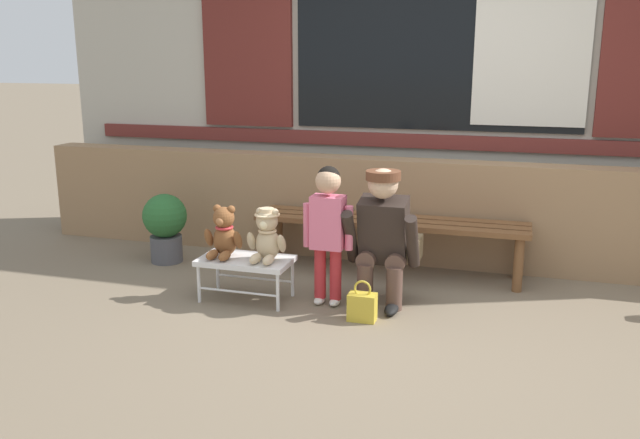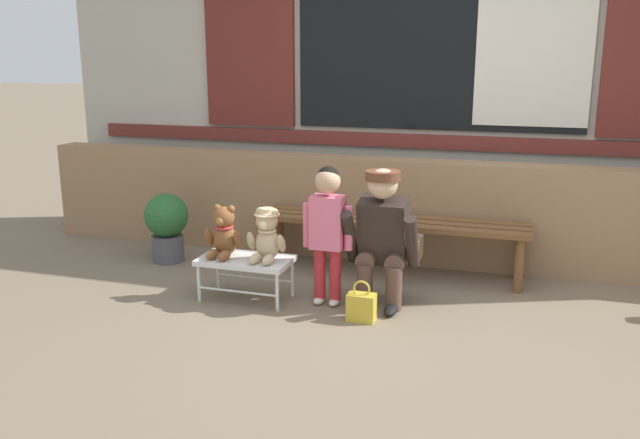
{
  "view_description": "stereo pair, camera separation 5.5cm",
  "coord_description": "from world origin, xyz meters",
  "px_view_note": "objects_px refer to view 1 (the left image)",
  "views": [
    {
      "loc": [
        0.72,
        -3.87,
        1.67
      ],
      "look_at": [
        -0.59,
        0.46,
        0.55
      ],
      "focal_mm": 37.44,
      "sensor_mm": 36.0,
      "label": 1
    },
    {
      "loc": [
        0.77,
        -3.85,
        1.67
      ],
      "look_at": [
        -0.59,
        0.46,
        0.55
      ],
      "focal_mm": 37.44,
      "sensor_mm": 36.0,
      "label": 2
    }
  ],
  "objects_px": {
    "small_display_bench": "(246,263)",
    "potted_plant": "(165,224)",
    "teddy_bear_plain": "(224,234)",
    "handbag_on_ground": "(362,306)",
    "child_standing": "(328,220)",
    "teddy_bear_with_hat": "(267,236)",
    "adult_crouching": "(385,237)",
    "wooden_bench_long": "(390,227)"
  },
  "relations": [
    {
      "from": "adult_crouching",
      "to": "handbag_on_ground",
      "type": "bearing_deg",
      "value": -101.95
    },
    {
      "from": "handbag_on_ground",
      "to": "potted_plant",
      "type": "xyz_separation_m",
      "value": [
        -1.84,
        0.76,
        0.23
      ]
    },
    {
      "from": "wooden_bench_long",
      "to": "potted_plant",
      "type": "distance_m",
      "value": 1.84
    },
    {
      "from": "small_display_bench",
      "to": "potted_plant",
      "type": "bearing_deg",
      "value": 147.54
    },
    {
      "from": "teddy_bear_with_hat",
      "to": "adult_crouching",
      "type": "xyz_separation_m",
      "value": [
        0.78,
        0.19,
        0.01
      ]
    },
    {
      "from": "teddy_bear_with_hat",
      "to": "adult_crouching",
      "type": "distance_m",
      "value": 0.8
    },
    {
      "from": "wooden_bench_long",
      "to": "teddy_bear_with_hat",
      "type": "xyz_separation_m",
      "value": [
        -0.68,
        -0.85,
        0.1
      ]
    },
    {
      "from": "child_standing",
      "to": "teddy_bear_with_hat",
      "type": "bearing_deg",
      "value": -169.35
    },
    {
      "from": "teddy_bear_plain",
      "to": "handbag_on_ground",
      "type": "xyz_separation_m",
      "value": [
        1.03,
        -0.14,
        -0.37
      ]
    },
    {
      "from": "wooden_bench_long",
      "to": "child_standing",
      "type": "xyz_separation_m",
      "value": [
        -0.27,
        -0.77,
        0.22
      ]
    },
    {
      "from": "wooden_bench_long",
      "to": "small_display_bench",
      "type": "distance_m",
      "value": 1.21
    },
    {
      "from": "child_standing",
      "to": "handbag_on_ground",
      "type": "xyz_separation_m",
      "value": [
        0.3,
        -0.22,
        -0.5
      ]
    },
    {
      "from": "child_standing",
      "to": "potted_plant",
      "type": "bearing_deg",
      "value": 160.7
    },
    {
      "from": "adult_crouching",
      "to": "teddy_bear_plain",
      "type": "bearing_deg",
      "value": -170.34
    },
    {
      "from": "wooden_bench_long",
      "to": "small_display_bench",
      "type": "relative_size",
      "value": 3.28
    },
    {
      "from": "teddy_bear_plain",
      "to": "child_standing",
      "type": "bearing_deg",
      "value": 6.09
    },
    {
      "from": "child_standing",
      "to": "potted_plant",
      "type": "distance_m",
      "value": 1.66
    },
    {
      "from": "small_display_bench",
      "to": "potted_plant",
      "type": "relative_size",
      "value": 1.12
    },
    {
      "from": "wooden_bench_long",
      "to": "potted_plant",
      "type": "relative_size",
      "value": 3.68
    },
    {
      "from": "small_display_bench",
      "to": "child_standing",
      "type": "distance_m",
      "value": 0.66
    },
    {
      "from": "small_display_bench",
      "to": "potted_plant",
      "type": "xyz_separation_m",
      "value": [
        -0.98,
        0.62,
        0.06
      ]
    },
    {
      "from": "teddy_bear_plain",
      "to": "adult_crouching",
      "type": "bearing_deg",
      "value": 9.66
    },
    {
      "from": "potted_plant",
      "to": "adult_crouching",
      "type": "bearing_deg",
      "value": -12.76
    },
    {
      "from": "wooden_bench_long",
      "to": "teddy_bear_with_hat",
      "type": "relative_size",
      "value": 5.78
    },
    {
      "from": "handbag_on_ground",
      "to": "wooden_bench_long",
      "type": "bearing_deg",
      "value": 91.24
    },
    {
      "from": "teddy_bear_with_hat",
      "to": "handbag_on_ground",
      "type": "height_order",
      "value": "teddy_bear_with_hat"
    },
    {
      "from": "small_display_bench",
      "to": "teddy_bear_plain",
      "type": "height_order",
      "value": "teddy_bear_plain"
    },
    {
      "from": "teddy_bear_with_hat",
      "to": "handbag_on_ground",
      "type": "relative_size",
      "value": 1.34
    },
    {
      "from": "teddy_bear_with_hat",
      "to": "handbag_on_ground",
      "type": "xyz_separation_m",
      "value": [
        0.71,
        -0.14,
        -0.38
      ]
    },
    {
      "from": "small_display_bench",
      "to": "teddy_bear_with_hat",
      "type": "xyz_separation_m",
      "value": [
        0.16,
        0.0,
        0.21
      ]
    },
    {
      "from": "wooden_bench_long",
      "to": "teddy_bear_plain",
      "type": "distance_m",
      "value": 1.32
    },
    {
      "from": "potted_plant",
      "to": "child_standing",
      "type": "bearing_deg",
      "value": -19.3
    },
    {
      "from": "small_display_bench",
      "to": "handbag_on_ground",
      "type": "xyz_separation_m",
      "value": [
        0.87,
        -0.14,
        -0.17
      ]
    },
    {
      "from": "wooden_bench_long",
      "to": "potted_plant",
      "type": "bearing_deg",
      "value": -172.73
    },
    {
      "from": "teddy_bear_plain",
      "to": "potted_plant",
      "type": "xyz_separation_m",
      "value": [
        -0.82,
        0.62,
        -0.14
      ]
    },
    {
      "from": "small_display_bench",
      "to": "handbag_on_ground",
      "type": "height_order",
      "value": "small_display_bench"
    },
    {
      "from": "child_standing",
      "to": "adult_crouching",
      "type": "bearing_deg",
      "value": 16.57
    },
    {
      "from": "teddy_bear_with_hat",
      "to": "potted_plant",
      "type": "relative_size",
      "value": 0.64
    },
    {
      "from": "small_display_bench",
      "to": "adult_crouching",
      "type": "height_order",
      "value": "adult_crouching"
    },
    {
      "from": "small_display_bench",
      "to": "potted_plant",
      "type": "height_order",
      "value": "potted_plant"
    },
    {
      "from": "adult_crouching",
      "to": "teddy_bear_with_hat",
      "type": "bearing_deg",
      "value": -166.53
    },
    {
      "from": "teddy_bear_with_hat",
      "to": "handbag_on_ground",
      "type": "bearing_deg",
      "value": -11.58
    }
  ]
}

